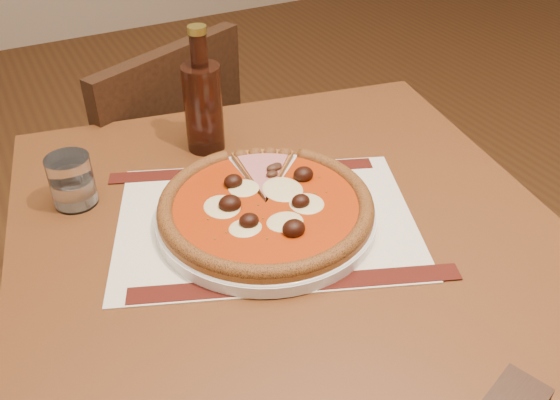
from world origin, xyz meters
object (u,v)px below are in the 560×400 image
object	(u,v)px
water_glass	(72,181)
bottle	(203,103)
plate	(266,215)
pizza	(266,205)
table	(286,273)
chair_far	(155,179)

from	to	relation	value
water_glass	bottle	bearing A→B (deg)	14.24
plate	water_glass	distance (m)	0.30
water_glass	bottle	xyz separation A→B (m)	(0.24, 0.06, 0.05)
water_glass	bottle	distance (m)	0.26
plate	bottle	xyz separation A→B (m)	(0.00, 0.24, 0.08)
water_glass	pizza	bearing A→B (deg)	-37.00
plate	table	bearing A→B (deg)	-36.10
plate	pizza	distance (m)	0.02
chair_far	bottle	xyz separation A→B (m)	(0.02, -0.35, 0.36)
table	water_glass	world-z (taller)	water_glass
chair_far	water_glass	xyz separation A→B (m)	(-0.22, -0.41, 0.31)
chair_far	bottle	bearing A→B (deg)	69.05
plate	bottle	world-z (taller)	bottle
pizza	water_glass	bearing A→B (deg)	143.00
table	water_glass	distance (m)	0.36
bottle	water_glass	bearing A→B (deg)	-165.76
table	plate	world-z (taller)	plate
table	chair_far	size ratio (longest dim) A/B	1.11
water_glass	plate	bearing A→B (deg)	-36.95
plate	pizza	xyz separation A→B (m)	(-0.00, -0.00, 0.02)
pizza	bottle	bearing A→B (deg)	89.38
table	plate	bearing A→B (deg)	143.90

